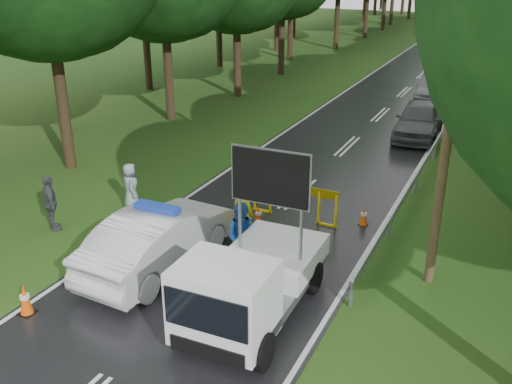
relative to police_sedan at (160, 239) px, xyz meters
The scene contains 20 objects.
ground 1.73m from the police_sedan, 14.28° to the left, with size 160.00×160.00×0.00m, color #1C4D16.
road 30.42m from the police_sedan, 87.24° to the left, with size 7.00×140.00×0.02m, color black.
guardrail 30.48m from the police_sedan, 80.24° to the left, with size 0.12×60.06×0.70m.
utility_pole_near 8.24m from the police_sedan, 19.60° to the left, with size 1.40×0.24×10.00m.
police_sedan is the anchor object (origin of this frame).
work_truck 3.46m from the police_sedan, 20.92° to the right, with size 2.21×4.78×3.78m.
barrier 4.85m from the police_sedan, 64.32° to the left, with size 2.94×0.22×1.21m.
officer 2.71m from the police_sedan, 61.05° to the left, with size 0.63×0.41×1.72m, color yellow.
civilian 2.23m from the police_sedan, 23.13° to the left, with size 0.93×0.72×1.91m, color #194EA6.
bystander_mid 4.31m from the police_sedan, behind, with size 1.05×0.44×1.79m, color #3F4246.
bystander_right 4.23m from the police_sedan, 137.16° to the left, with size 0.77×0.50×1.57m, color gray.
queue_car_first 15.70m from the police_sedan, 75.32° to the left, with size 1.95×4.84×1.65m, color #46494E.
queue_car_second 23.73m from the police_sedan, 82.36° to the left, with size 1.79×4.39×1.28m, color gray.
queue_car_third 33.50m from the police_sedan, 84.05° to the left, with size 2.33×5.06×1.41m, color black.
queue_car_fourth 39.92m from the police_sedan, 85.06° to the left, with size 1.36×3.89×1.28m, color #3C3F43.
cone_near_left 3.60m from the police_sedan, 117.12° to the right, with size 0.37×0.37×0.79m.
cone_center 2.69m from the police_sedan, 63.49° to the left, with size 0.38×0.38×0.80m.
cone_far 3.76m from the police_sedan, 70.14° to the left, with size 0.31×0.31×0.66m.
cone_left_mid 2.10m from the police_sedan, 115.06° to the left, with size 0.33×0.33×0.69m.
cone_right 6.48m from the police_sedan, 48.95° to the left, with size 0.30×0.30×0.64m.
Camera 1 is at (6.62, -11.47, 7.81)m, focal length 40.00 mm.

